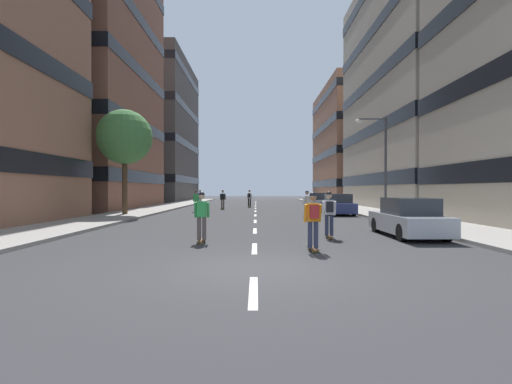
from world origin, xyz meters
The scene contains 21 objects.
ground_plane centered at (0.00, 23.02, 0.00)m, with size 138.14×138.14×0.00m, color #333335.
sidewalk_left centered at (-9.07, 25.90, 0.07)m, with size 3.68×63.32×0.14m, color #9E9991.
sidewalk_right centered at (9.07, 25.90, 0.07)m, with size 3.68×63.32×0.14m, color #9E9991.
lane_markings centered at (0.00, 23.00, 0.00)m, with size 0.16×52.20×0.01m.
building_left_mid centered at (-17.60, 27.63, 17.54)m, with size 13.50×17.10×34.90m.
building_left_far centered at (-17.60, 52.86, 11.29)m, with size 13.50×21.02×22.39m.
building_right_mid centered at (17.60, 27.63, 11.63)m, with size 13.50×21.51×23.08m.
building_right_far centered at (17.60, 52.86, 9.18)m, with size 13.50×21.65×18.19m.
parked_car_near centered at (6.03, 5.97, 0.70)m, with size 1.82×4.40×1.52m.
parked_car_mid centered at (6.03, 26.76, 0.70)m, with size 1.82×4.40×1.52m.
parked_car_far centered at (6.03, 18.78, 0.70)m, with size 1.82×4.40×1.52m.
street_tree_near centered at (-9.07, 17.42, 5.46)m, with size 3.77×3.77×7.23m.
streetlamp_right centered at (8.34, 16.39, 4.14)m, with size 2.13×0.30×6.50m.
skater_0 centered at (1.77, 2.47, 1.02)m, with size 0.54×0.91×1.78m.
skater_1 centered at (3.25, 14.80, 1.02)m, with size 0.57×0.92×1.78m.
skater_2 centered at (-3.06, 26.43, 0.98)m, with size 0.55×0.91×1.78m.
skater_3 centered at (-0.63, 30.10, 1.02)m, with size 0.55×0.92×1.78m.
skater_4 centered at (2.83, 5.47, 1.02)m, with size 0.54×0.91×1.78m.
skater_5 centered at (-4.82, 21.94, 0.98)m, with size 0.57×0.92×1.78m.
skater_6 centered at (-1.85, 4.31, 0.98)m, with size 0.53×0.90×1.78m.
skater_7 centered at (-5.80, 30.61, 1.02)m, with size 0.55×0.92×1.78m.
Camera 1 is at (0.05, -8.90, 1.87)m, focal length 26.62 mm.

